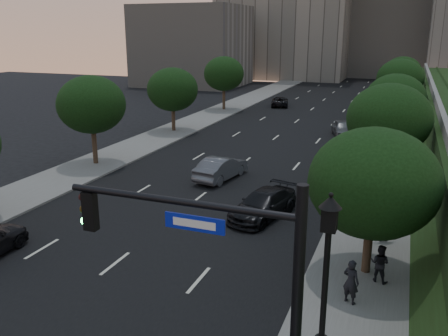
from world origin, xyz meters
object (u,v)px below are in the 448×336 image
at_px(traffic_signal_mast, 247,323).
at_px(sedan_near_right, 263,204).
at_px(street_lamp, 325,290).
at_px(sedan_mid_left, 221,168).
at_px(pedestrian_a, 351,282).
at_px(pedestrian_b, 380,263).
at_px(pedestrian_c, 385,223).
at_px(sedan_far_left, 280,101).
at_px(sedan_far_right, 343,128).

height_order(traffic_signal_mast, sedan_near_right, traffic_signal_mast).
distance_m(street_lamp, sedan_mid_left, 19.20).
bearing_deg(street_lamp, pedestrian_a, 83.43).
bearing_deg(street_lamp, pedestrian_b, 77.02).
distance_m(street_lamp, pedestrian_b, 6.12).
xyz_separation_m(street_lamp, pedestrian_c, (1.29, 9.78, -1.58)).
bearing_deg(sedan_mid_left, sedan_far_left, -73.00).
height_order(traffic_signal_mast, pedestrian_c, traffic_signal_mast).
height_order(sedan_mid_left, sedan_near_right, sedan_mid_left).
bearing_deg(traffic_signal_mast, sedan_far_left, 103.71).
relative_size(street_lamp, pedestrian_a, 3.27).
bearing_deg(street_lamp, sedan_near_right, 114.76).
bearing_deg(traffic_signal_mast, pedestrian_b, 75.49).
relative_size(sedan_mid_left, pedestrian_a, 2.78).
bearing_deg(sedan_far_right, pedestrian_b, -95.57).
height_order(sedan_near_right, sedan_far_right, sedan_far_right).
relative_size(sedan_far_left, sedan_far_right, 1.03).
bearing_deg(traffic_signal_mast, street_lamp, 73.20).
xyz_separation_m(street_lamp, pedestrian_a, (0.43, 3.72, -1.63)).
bearing_deg(sedan_far_right, pedestrian_a, -97.94).
xyz_separation_m(street_lamp, sedan_near_right, (-5.04, 10.92, -1.90)).
relative_size(sedan_near_right, sedan_far_right, 1.12).
distance_m(sedan_far_left, pedestrian_b, 46.07).
xyz_separation_m(sedan_mid_left, pedestrian_c, (10.96, -6.70, 0.26)).
bearing_deg(sedan_mid_left, sedan_far_right, -100.12).
xyz_separation_m(traffic_signal_mast, sedan_near_right, (-3.90, 14.68, -2.94)).
bearing_deg(sedan_near_right, pedestrian_c, 4.47).
bearing_deg(pedestrian_a, street_lamp, 106.22).
bearing_deg(pedestrian_c, sedan_far_left, -94.74).
bearing_deg(pedestrian_c, pedestrian_a, 55.90).
xyz_separation_m(street_lamp, sedan_far_left, (-14.05, 49.16, -1.99)).
bearing_deg(pedestrian_c, sedan_mid_left, -57.48).
relative_size(traffic_signal_mast, pedestrian_a, 4.07).
height_order(pedestrian_b, pedestrian_c, pedestrian_c).
bearing_deg(pedestrian_a, sedan_far_left, -49.53).
xyz_separation_m(street_lamp, pedestrian_b, (1.32, 5.73, -1.70)).
relative_size(traffic_signal_mast, street_lamp, 1.25).
xyz_separation_m(sedan_mid_left, sedan_far_left, (-4.38, 32.67, -0.15)).
relative_size(sedan_far_right, pedestrian_b, 2.88).
relative_size(sedan_near_right, pedestrian_b, 3.22).
relative_size(sedan_far_left, sedan_near_right, 0.92).
height_order(sedan_far_left, sedan_near_right, sedan_near_right).
distance_m(pedestrian_b, pedestrian_c, 4.06).
xyz_separation_m(sedan_mid_left, sedan_near_right, (4.63, -5.57, -0.06)).
bearing_deg(sedan_near_right, street_lamp, -50.62).
distance_m(sedan_far_right, pedestrian_a, 29.88).
distance_m(street_lamp, sedan_near_right, 12.17).
relative_size(traffic_signal_mast, pedestrian_b, 4.48).
xyz_separation_m(sedan_near_right, pedestrian_a, (5.46, -7.20, 0.28)).
relative_size(street_lamp, sedan_mid_left, 1.17).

